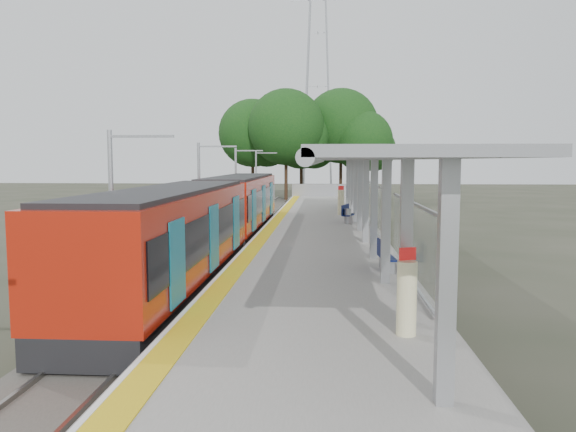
% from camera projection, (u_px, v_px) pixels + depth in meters
% --- Properties ---
extents(ground, '(200.00, 200.00, 0.00)m').
position_uv_depth(ground, '(308.00, 406.00, 10.24)').
color(ground, '#474438').
rests_on(ground, ground).
extents(trackbed, '(3.00, 70.00, 0.24)m').
position_uv_depth(trackbed, '(237.00, 241.00, 30.39)').
color(trackbed, '#59544C').
rests_on(trackbed, ground).
extents(platform, '(6.00, 50.00, 1.00)m').
position_uv_depth(platform, '(320.00, 235.00, 30.05)').
color(platform, gray).
rests_on(platform, ground).
extents(tactile_strip, '(0.60, 50.00, 0.02)m').
position_uv_depth(tactile_strip, '(273.00, 225.00, 30.17)').
color(tactile_strip, yellow).
rests_on(tactile_strip, platform).
extents(end_fence, '(6.00, 0.10, 1.20)m').
position_uv_depth(end_fence, '(323.00, 190.00, 54.71)').
color(end_fence, '#9EA0A5').
rests_on(end_fence, platform).
extents(train, '(2.74, 27.60, 3.62)m').
position_uv_depth(train, '(215.00, 216.00, 24.44)').
color(train, black).
rests_on(train, ground).
extents(canopy, '(3.27, 38.00, 3.66)m').
position_uv_depth(canopy, '(354.00, 166.00, 25.79)').
color(canopy, '#9EA0A5').
rests_on(canopy, platform).
extents(pylon, '(8.00, 4.00, 38.00)m').
position_uv_depth(pylon, '(318.00, 60.00, 80.93)').
color(pylon, '#9EA0A5').
rests_on(pylon, ground).
extents(tree_cluster, '(19.62, 12.68, 12.68)m').
position_uv_depth(tree_cluster, '(307.00, 132.00, 62.87)').
color(tree_cluster, '#382316').
rests_on(tree_cluster, ground).
extents(catenary_masts, '(2.08, 48.16, 5.40)m').
position_uv_depth(catenary_masts, '(201.00, 191.00, 29.24)').
color(catenary_masts, '#9EA0A5').
rests_on(catenary_masts, ground).
extents(bench_near, '(0.52, 1.41, 0.95)m').
position_uv_depth(bench_near, '(384.00, 255.00, 17.73)').
color(bench_near, navy).
rests_on(bench_near, platform).
extents(bench_mid, '(0.88, 1.57, 1.03)m').
position_uv_depth(bench_mid, '(347.00, 213.00, 31.38)').
color(bench_mid, navy).
rests_on(bench_mid, platform).
extents(bench_far, '(0.92, 1.66, 1.08)m').
position_uv_depth(bench_far, '(357.00, 200.00, 41.88)').
color(bench_far, navy).
rests_on(bench_far, platform).
extents(info_pillar_near, '(0.40, 0.40, 1.76)m').
position_uv_depth(info_pillar_near, '(407.00, 297.00, 11.11)').
color(info_pillar_near, beige).
rests_on(info_pillar_near, platform).
extents(info_pillar_far, '(0.42, 0.42, 1.86)m').
position_uv_depth(info_pillar_far, '(341.00, 202.00, 36.05)').
color(info_pillar_far, beige).
rests_on(info_pillar_far, platform).
extents(litter_bin, '(0.52, 0.52, 0.83)m').
position_uv_depth(litter_bin, '(347.00, 216.00, 30.97)').
color(litter_bin, '#9EA0A5').
rests_on(litter_bin, platform).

